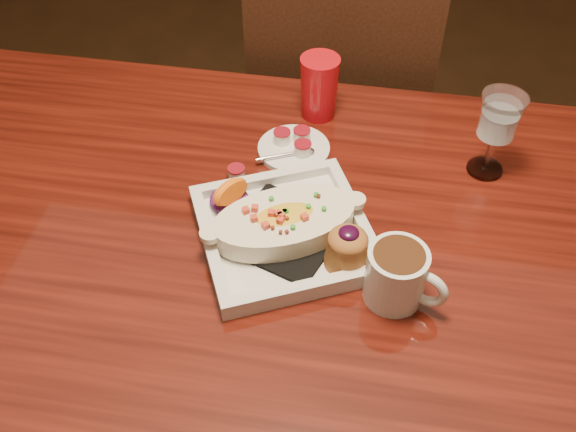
% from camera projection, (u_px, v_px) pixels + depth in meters
% --- Properties ---
extents(table, '(1.50, 0.90, 0.75)m').
position_uv_depth(table, '(300.00, 285.00, 1.07)').
color(table, '#60170D').
rests_on(table, floor).
extents(chair_far, '(0.42, 0.42, 0.93)m').
position_uv_depth(chair_far, '(339.00, 123.00, 1.61)').
color(chair_far, black).
rests_on(chair_far, floor).
extents(plate, '(0.34, 0.34, 0.08)m').
position_uv_depth(plate, '(290.00, 228.00, 0.99)').
color(plate, silver).
rests_on(plate, table).
extents(coffee_mug, '(0.12, 0.09, 0.09)m').
position_uv_depth(coffee_mug, '(398.00, 274.00, 0.90)').
color(coffee_mug, silver).
rests_on(coffee_mug, table).
extents(goblet, '(0.07, 0.07, 0.16)m').
position_uv_depth(goblet, '(499.00, 121.00, 1.05)').
color(goblet, silver).
rests_on(goblet, table).
extents(saucer, '(0.13, 0.13, 0.09)m').
position_uv_depth(saucer, '(293.00, 147.00, 1.15)').
color(saucer, silver).
rests_on(saucer, table).
extents(creamer_loose, '(0.03, 0.03, 0.02)m').
position_uv_depth(creamer_loose, '(236.00, 173.00, 1.10)').
color(creamer_loose, white).
rests_on(creamer_loose, table).
extents(red_tumbler, '(0.07, 0.07, 0.12)m').
position_uv_depth(red_tumbler, '(319.00, 88.00, 1.19)').
color(red_tumbler, red).
rests_on(red_tumbler, table).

